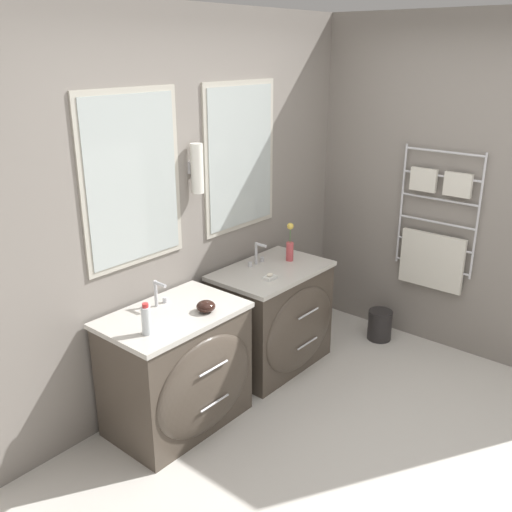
{
  "coord_description": "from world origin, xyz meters",
  "views": [
    {
      "loc": [
        -2.6,
        -1.13,
        2.33
      ],
      "look_at": [
        0.09,
        1.13,
        1.04
      ],
      "focal_mm": 40.0,
      "sensor_mm": 36.0,
      "label": 1
    }
  ],
  "objects_px": {
    "flower_vase": "(290,246)",
    "waste_bin": "(380,324)",
    "amenity_bowl": "(206,306)",
    "toiletry_bottle": "(146,320)",
    "vanity_left": "(180,370)",
    "vanity_right": "(275,318)"
  },
  "relations": [
    {
      "from": "vanity_left",
      "to": "waste_bin",
      "type": "bearing_deg",
      "value": -12.65
    },
    {
      "from": "vanity_right",
      "to": "toiletry_bottle",
      "type": "bearing_deg",
      "value": -177.38
    },
    {
      "from": "vanity_right",
      "to": "waste_bin",
      "type": "relative_size",
      "value": 3.45
    },
    {
      "from": "vanity_left",
      "to": "toiletry_bottle",
      "type": "xyz_separation_m",
      "value": [
        -0.28,
        -0.06,
        0.48
      ]
    },
    {
      "from": "amenity_bowl",
      "to": "flower_vase",
      "type": "xyz_separation_m",
      "value": [
        1.06,
        0.15,
        0.08
      ]
    },
    {
      "from": "vanity_left",
      "to": "amenity_bowl",
      "type": "relative_size",
      "value": 7.49
    },
    {
      "from": "vanity_left",
      "to": "flower_vase",
      "type": "bearing_deg",
      "value": 1.96
    },
    {
      "from": "waste_bin",
      "to": "flower_vase",
      "type": "bearing_deg",
      "value": 145.53
    },
    {
      "from": "amenity_bowl",
      "to": "flower_vase",
      "type": "bearing_deg",
      "value": 7.99
    },
    {
      "from": "vanity_right",
      "to": "waste_bin",
      "type": "distance_m",
      "value": 1.03
    },
    {
      "from": "vanity_left",
      "to": "vanity_right",
      "type": "xyz_separation_m",
      "value": [
        0.98,
        0.0,
        0.0
      ]
    },
    {
      "from": "vanity_right",
      "to": "amenity_bowl",
      "type": "xyz_separation_m",
      "value": [
        -0.83,
        -0.11,
        0.43
      ]
    },
    {
      "from": "toiletry_bottle",
      "to": "flower_vase",
      "type": "relative_size",
      "value": 0.64
    },
    {
      "from": "vanity_left",
      "to": "flower_vase",
      "type": "xyz_separation_m",
      "value": [
        1.2,
        0.04,
        0.51
      ]
    },
    {
      "from": "vanity_left",
      "to": "amenity_bowl",
      "type": "distance_m",
      "value": 0.46
    },
    {
      "from": "vanity_left",
      "to": "waste_bin",
      "type": "xyz_separation_m",
      "value": [
        1.88,
        -0.42,
        -0.27
      ]
    },
    {
      "from": "vanity_left",
      "to": "vanity_right",
      "type": "relative_size",
      "value": 1.0
    },
    {
      "from": "flower_vase",
      "to": "waste_bin",
      "type": "xyz_separation_m",
      "value": [
        0.67,
        -0.46,
        -0.78
      ]
    },
    {
      "from": "amenity_bowl",
      "to": "waste_bin",
      "type": "xyz_separation_m",
      "value": [
        1.73,
        -0.31,
        -0.69
      ]
    },
    {
      "from": "flower_vase",
      "to": "amenity_bowl",
      "type": "bearing_deg",
      "value": -172.01
    },
    {
      "from": "waste_bin",
      "to": "toiletry_bottle",
      "type": "bearing_deg",
      "value": 170.42
    },
    {
      "from": "vanity_right",
      "to": "toiletry_bottle",
      "type": "distance_m",
      "value": 1.35
    }
  ]
}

